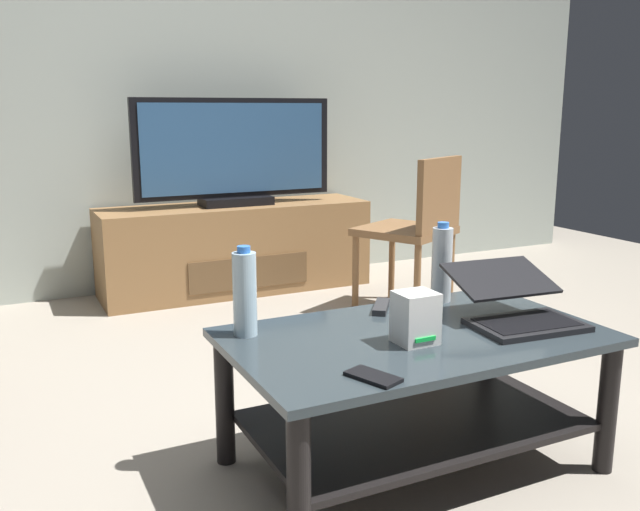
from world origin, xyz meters
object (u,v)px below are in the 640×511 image
Objects in this scene: coffee_table at (415,375)px; water_bottle_far at (245,293)px; media_cabinet at (236,248)px; cell_phone at (373,377)px; television at (235,154)px; water_bottle_near at (442,264)px; tv_remote at (381,307)px; laptop at (516,305)px; router_box at (415,318)px; dining_chair at (417,224)px.

water_bottle_far is (-0.47, 0.21, 0.26)m from coffee_table.
media_cabinet reaches higher than cell_phone.
television is 8.61× the size of cell_phone.
media_cabinet is 5.80× the size of water_bottle_near.
television is at bearing 121.69° from tv_remote.
water_bottle_near is (-0.07, 0.31, 0.08)m from laptop.
router_box is at bearing -96.41° from media_cabinet.
water_bottle_far is (-0.68, -2.05, 0.30)m from media_cabinet.
media_cabinet is at bearing 83.59° from router_box.
water_bottle_far reaches higher than cell_phone.
router_box is at bearing -96.47° from television.
television reaches higher than dining_chair.
laptop reaches higher than router_box.
dining_chair reaches higher than router_box.
laptop is at bearing -17.72° from water_bottle_far.
water_bottle_near is at bearing -88.10° from television.
dining_chair is at bearing -51.02° from television.
coffee_table is 0.39m from laptop.
tv_remote is (0.08, 0.33, -0.07)m from router_box.
laptop reaches higher than media_cabinet.
cell_phone is (-0.51, -2.51, 0.18)m from media_cabinet.
water_bottle_near is at bearing 3.69° from water_bottle_far.
tv_remote is at bearing 75.63° from router_box.
router_box is at bearing -124.16° from dining_chair.
router_box is 0.47m from water_bottle_near.
television reaches higher than tv_remote.
laptop is (0.34, -0.05, 0.19)m from coffee_table.
laptop is at bearing -3.35° from cell_phone.
media_cabinet is 1.35× the size of television.
water_bottle_near is (0.33, 0.33, 0.06)m from router_box.
dining_chair is at bearing 39.68° from water_bottle_far.
laptop is 1.46× the size of water_bottle_far.
tv_remote is (-0.18, -2.01, 0.18)m from media_cabinet.
water_bottle_near is 0.78m from cell_phone.
dining_chair reaches higher than water_bottle_far.
dining_chair is 5.67× the size of router_box.
water_bottle_near is 1.03× the size of water_bottle_far.
tv_remote is (0.03, 0.26, 0.15)m from coffee_table.
tv_remote is (0.50, 0.05, -0.12)m from water_bottle_far.
laptop is 0.67m from cell_phone.
router_box reaches higher than media_cabinet.
water_bottle_far is at bearing 155.63° from coffee_table.
coffee_table is 8.07× the size of cell_phone.
router_box is (-0.97, -1.43, 0.02)m from dining_chair.
dining_chair is 5.34× the size of tv_remote.
television is 7.54× the size of tv_remote.
water_bottle_near is (0.07, -1.98, -0.26)m from television.
media_cabinet is 2.02m from tv_remote.
router_box is 0.31m from cell_phone.
media_cabinet is 11.62× the size of cell_phone.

